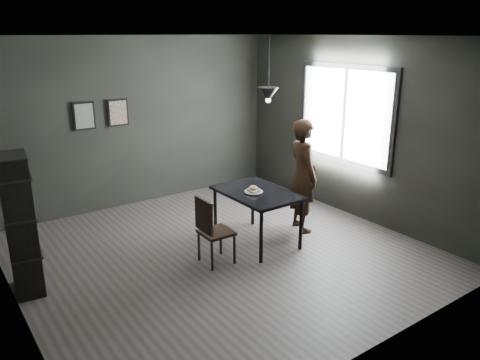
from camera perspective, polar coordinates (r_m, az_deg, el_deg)
ground at (r=6.39m, az=-2.32°, el=-8.81°), size 5.00×5.00×0.00m
back_wall at (r=8.07m, az=-12.31°, el=6.90°), size 5.00×0.10×2.80m
ceiling at (r=5.73m, az=-2.68°, el=17.16°), size 5.00×5.00×0.02m
window_assembly at (r=7.61m, az=12.58°, el=7.77°), size 0.04×1.96×1.56m
cafe_table at (r=6.45m, az=2.07°, el=-2.08°), size 0.80×1.20×0.75m
white_plate at (r=6.38m, az=1.66°, el=-1.49°), size 0.23×0.23×0.01m
donut_pile at (r=6.37m, az=1.66°, el=-1.19°), size 0.19×0.19×0.08m
woman at (r=6.89m, az=7.67°, el=0.52°), size 0.56×0.70×1.68m
wood_chair at (r=5.90m, az=-3.59°, el=-5.74°), size 0.40×0.40×0.89m
shelf_unit at (r=5.73m, az=-25.18°, el=-5.01°), size 0.37×0.57×1.60m
pendant_lamp at (r=6.36m, az=3.46°, el=10.42°), size 0.28×0.28×0.86m
framed_print_left at (r=7.70m, az=-18.48°, el=7.41°), size 0.34×0.04×0.44m
framed_print_right at (r=7.88m, az=-14.65°, el=7.96°), size 0.34×0.04×0.44m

